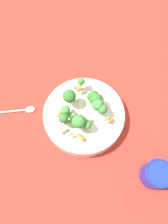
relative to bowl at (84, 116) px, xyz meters
name	(u,v)px	position (x,y,z in m)	size (l,w,h in m)	color
ground_plane	(84,118)	(0.00, 0.00, -0.03)	(3.00, 3.00, 0.00)	#B72D23
bowl	(84,116)	(0.00, 0.00, 0.00)	(0.29, 0.29, 0.05)	silver
pasta_salad	(84,107)	(0.00, 0.01, 0.07)	(0.21, 0.19, 0.08)	#8CB766
cup	(156,174)	(0.07, -0.30, 0.01)	(0.09, 0.09, 0.08)	#192DAD
spoon	(22,110)	(-0.17, 0.16, -0.02)	(0.14, 0.09, 0.01)	silver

